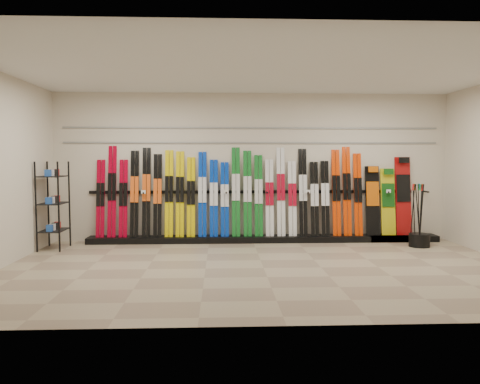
{
  "coord_description": "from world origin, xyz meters",
  "views": [
    {
      "loc": [
        -0.66,
        -7.04,
        1.66
      ],
      "look_at": [
        -0.32,
        1.0,
        1.1
      ],
      "focal_mm": 35.0,
      "sensor_mm": 36.0,
      "label": 1
    }
  ],
  "objects": [
    {
      "name": "accessory_rack",
      "position": [
        -3.75,
        1.7,
        0.81
      ],
      "size": [
        0.4,
        0.6,
        1.62
      ],
      "primitive_type": "cube",
      "color": "black",
      "rests_on": "floor"
    },
    {
      "name": "slatwall_rail_1",
      "position": [
        0.0,
        2.48,
        2.3
      ],
      "size": [
        7.6,
        0.02,
        0.03
      ],
      "primitive_type": "cube",
      "color": "gray",
      "rests_on": "back_wall"
    },
    {
      "name": "snowboards",
      "position": [
        2.79,
        2.35,
        0.85
      ],
      "size": [
        0.94,
        0.24,
        1.59
      ],
      "color": "black",
      "rests_on": "ski_rack_base"
    },
    {
      "name": "pole_bin",
      "position": [
        3.13,
        1.62,
        0.12
      ],
      "size": [
        0.39,
        0.39,
        0.25
      ],
      "primitive_type": "cylinder",
      "color": "black",
      "rests_on": "floor"
    },
    {
      "name": "ceiling",
      "position": [
        0.0,
        0.0,
        3.0
      ],
      "size": [
        8.0,
        8.0,
        0.0
      ],
      "primitive_type": "plane",
      "rotation": [
        3.14,
        0.0,
        0.0
      ],
      "color": "silver",
      "rests_on": "back_wall"
    },
    {
      "name": "ski_rack_base",
      "position": [
        0.22,
        2.28,
        0.06
      ],
      "size": [
        8.0,
        0.4,
        0.12
      ],
      "primitive_type": "cube",
      "color": "black",
      "rests_on": "floor"
    },
    {
      "name": "ski_poles",
      "position": [
        3.09,
        1.62,
        0.61
      ],
      "size": [
        0.26,
        0.29,
        1.18
      ],
      "color": "black",
      "rests_on": "pole_bin"
    },
    {
      "name": "skis",
      "position": [
        -0.45,
        2.36,
        0.95
      ],
      "size": [
        5.37,
        0.29,
        1.81
      ],
      "color": "#A2001B",
      "rests_on": "ski_rack_base"
    },
    {
      "name": "slatwall_rail_0",
      "position": [
        0.0,
        2.48,
        2.0
      ],
      "size": [
        7.6,
        0.02,
        0.03
      ],
      "primitive_type": "cube",
      "color": "gray",
      "rests_on": "back_wall"
    },
    {
      "name": "floor",
      "position": [
        0.0,
        0.0,
        0.0
      ],
      "size": [
        8.0,
        8.0,
        0.0
      ],
      "primitive_type": "plane",
      "color": "gray",
      "rests_on": "ground"
    },
    {
      "name": "back_wall",
      "position": [
        0.0,
        2.5,
        1.5
      ],
      "size": [
        8.0,
        0.0,
        8.0
      ],
      "primitive_type": "plane",
      "rotation": [
        1.57,
        0.0,
        0.0
      ],
      "color": "beige",
      "rests_on": "floor"
    }
  ]
}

